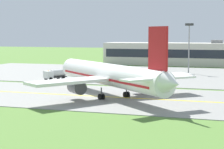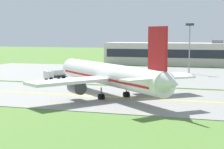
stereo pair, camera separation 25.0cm
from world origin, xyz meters
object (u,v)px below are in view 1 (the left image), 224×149
Objects in this scene: service_truck_baggage at (104,73)px; service_truck_fuel at (55,74)px; apron_light_mast at (189,42)px; airplane_lead at (110,75)px.

service_truck_baggage is 0.97× the size of service_truck_fuel.
service_truck_fuel is 0.43× the size of apron_light_mast.
airplane_lead is 2.18× the size of apron_light_mast.
apron_light_mast is at bearing 79.95° from airplane_lead.
service_truck_fuel is (-21.75, 22.10, -2.60)m from airplane_lead.
service_truck_baggage is (-10.50, 27.74, -2.60)m from airplane_lead.
airplane_lead is at bearing -100.05° from apron_light_mast.
airplane_lead is at bearing -69.26° from service_truck_baggage.
apron_light_mast reaches higher than airplane_lead.
apron_light_mast is (8.61, 48.58, 5.19)m from airplane_lead.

